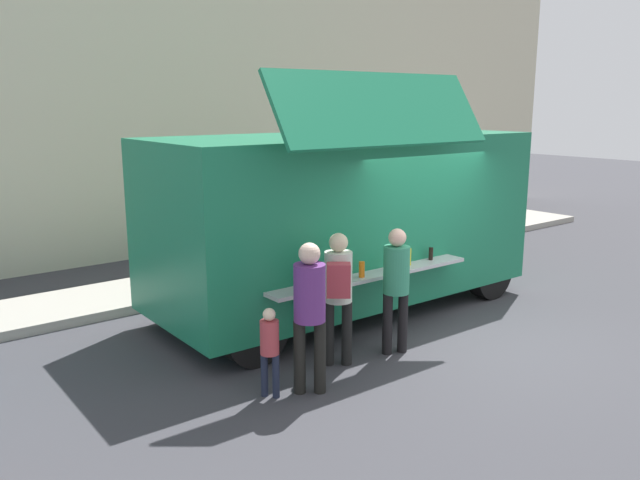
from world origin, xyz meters
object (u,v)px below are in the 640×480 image
customer_front_ordering (396,280)px  customer_rear_waiting (310,305)px  trash_bin (403,231)px  customer_mid_with_backpack (338,286)px  food_truck_main (345,216)px  child_near_queue (270,344)px

customer_front_ordering → customer_rear_waiting: 1.62m
trash_bin → customer_mid_with_backpack: 6.64m
customer_front_ordering → trash_bin: bearing=-26.7°
customer_front_ordering → customer_mid_with_backpack: customer_mid_with_backpack is taller
food_truck_main → customer_front_ordering: food_truck_main is taller
customer_rear_waiting → food_truck_main: bearing=-12.2°
food_truck_main → trash_bin: 4.52m
trash_bin → customer_front_ordering: size_ratio=0.53×
food_truck_main → trash_bin: food_truck_main is taller
customer_front_ordering → customer_mid_with_backpack: (-0.86, 0.14, 0.04)m
trash_bin → customer_mid_with_backpack: customer_mid_with_backpack is taller
trash_bin → customer_rear_waiting: size_ratio=0.51×
trash_bin → customer_front_ordering: 6.06m
food_truck_main → trash_bin: bearing=33.0°
child_near_queue → customer_front_ordering: bearing=-33.4°
customer_mid_with_backpack → child_near_queue: size_ratio=1.63×
customer_mid_with_backpack → child_near_queue: bearing=138.9°
customer_front_ordering → customer_rear_waiting: (-1.60, -0.24, 0.05)m
customer_front_ordering → customer_mid_with_backpack: 0.87m
food_truck_main → customer_mid_with_backpack: size_ratio=3.60×
food_truck_main → customer_front_ordering: (-0.68, -1.80, -0.52)m
customer_mid_with_backpack → customer_rear_waiting: bearing=156.9°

